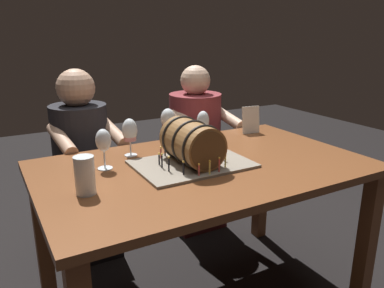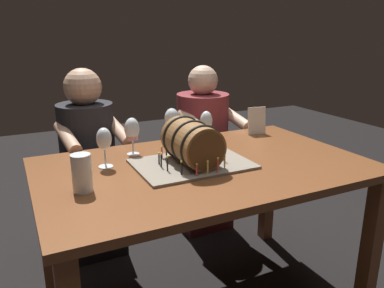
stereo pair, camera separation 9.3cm
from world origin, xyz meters
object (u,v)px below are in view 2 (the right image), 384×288
object	(u,v)px
dining_table	(204,185)
barrel_cake	(192,146)
person_seated_right	(203,155)
wine_glass_white	(206,123)
wine_glass_rose	(132,131)
wine_glass_red	(171,120)
beer_pint	(82,175)
menu_card	(257,121)
wine_glass_empty	(104,140)
person_seated_left	(90,173)

from	to	relation	value
dining_table	barrel_cake	xyz separation A→B (m)	(-0.06, 0.01, 0.20)
barrel_cake	person_seated_right	size ratio (longest dim) A/B	0.45
wine_glass_white	wine_glass_rose	bearing A→B (deg)	174.45
barrel_cake	wine_glass_rose	size ratio (longest dim) A/B	2.75
wine_glass_red	beer_pint	bearing A→B (deg)	-141.43
menu_card	person_seated_right	xyz separation A→B (m)	(-0.14, 0.42, -0.31)
wine_glass_red	wine_glass_white	bearing A→B (deg)	-43.42
wine_glass_empty	wine_glass_white	bearing A→B (deg)	8.40
beer_pint	person_seated_left	bearing A→B (deg)	77.88
wine_glass_white	beer_pint	xyz separation A→B (m)	(-0.69, -0.31, -0.06)
wine_glass_rose	beer_pint	xyz separation A→B (m)	(-0.31, -0.35, -0.05)
beer_pint	menu_card	world-z (taller)	menu_card
person_seated_left	person_seated_right	size ratio (longest dim) A/B	1.01
dining_table	wine_glass_red	distance (m)	0.44
wine_glass_red	beer_pint	world-z (taller)	wine_glass_red
wine_glass_empty	menu_card	world-z (taller)	wine_glass_empty
wine_glass_empty	person_seated_left	size ratio (longest dim) A/B	0.16
dining_table	wine_glass_rose	world-z (taller)	wine_glass_rose
beer_pint	person_seated_right	xyz separation A→B (m)	(0.94, 0.81, -0.30)
wine_glass_white	person_seated_left	world-z (taller)	person_seated_left
beer_pint	person_seated_right	distance (m)	1.28
dining_table	wine_glass_white	bearing A→B (deg)	60.59
wine_glass_red	person_seated_right	xyz separation A→B (m)	(0.39, 0.37, -0.36)
person_seated_left	barrel_cake	bearing A→B (deg)	-66.15
wine_glass_rose	beer_pint	world-z (taller)	wine_glass_rose
barrel_cake	wine_glass_white	xyz separation A→B (m)	(0.19, 0.23, 0.04)
wine_glass_white	beer_pint	size ratio (longest dim) A/B	1.29
wine_glass_red	wine_glass_rose	distance (m)	0.26
wine_glass_white	wine_glass_red	bearing A→B (deg)	136.58
wine_glass_empty	beer_pint	xyz separation A→B (m)	(-0.14, -0.23, -0.06)
dining_table	person_seated_right	distance (m)	0.85
wine_glass_white	person_seated_right	size ratio (longest dim) A/B	0.17
menu_card	wine_glass_white	bearing A→B (deg)	-158.59
wine_glass_empty	wine_glass_rose	distance (m)	0.20
barrel_cake	person_seated_left	distance (m)	0.87
menu_card	barrel_cake	bearing A→B (deg)	-142.84
person_seated_right	barrel_cake	bearing A→B (deg)	-120.98
dining_table	wine_glass_red	bearing A→B (deg)	90.47
menu_card	person_seated_right	bearing A→B (deg)	116.51
beer_pint	wine_glass_red	bearing A→B (deg)	38.57
menu_card	person_seated_left	bearing A→B (deg)	163.55
wine_glass_red	wine_glass_empty	size ratio (longest dim) A/B	1.06
barrel_cake	beer_pint	world-z (taller)	barrel_cake
beer_pint	person_seated_right	world-z (taller)	person_seated_right
barrel_cake	wine_glass_white	size ratio (longest dim) A/B	2.70
wine_glass_white	person_seated_left	size ratio (longest dim) A/B	0.17
barrel_cake	person_seated_right	bearing A→B (deg)	59.02
barrel_cake	wine_glass_red	world-z (taller)	barrel_cake
wine_glass_rose	beer_pint	distance (m)	0.47
barrel_cake	beer_pint	size ratio (longest dim) A/B	3.47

